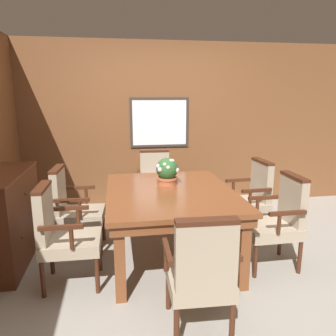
{
  "coord_description": "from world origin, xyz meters",
  "views": [
    {
      "loc": [
        -0.58,
        -2.98,
        1.7
      ],
      "look_at": [
        -0.04,
        0.34,
        0.94
      ],
      "focal_mm": 35.0,
      "sensor_mm": 36.0,
      "label": 1
    }
  ],
  "objects_px": {
    "potted_plant": "(167,172)",
    "chair_right_near": "(278,219)",
    "chair_head_far": "(156,183)",
    "chair_left_far": "(73,206)",
    "chair_head_near": "(201,271)",
    "dining_table": "(170,199)",
    "chair_left_near": "(62,233)",
    "sideboard_cabinet": "(5,219)",
    "chair_right_far": "(250,196)"
  },
  "relations": [
    {
      "from": "chair_head_near",
      "to": "chair_right_near",
      "type": "xyz_separation_m",
      "value": [
        1.01,
        0.83,
        0.0
      ]
    },
    {
      "from": "chair_left_far",
      "to": "chair_left_near",
      "type": "xyz_separation_m",
      "value": [
        -0.01,
        -0.71,
        0.0
      ]
    },
    {
      "from": "chair_left_near",
      "to": "chair_head_near",
      "type": "distance_m",
      "value": 1.34
    },
    {
      "from": "sideboard_cabinet",
      "to": "chair_right_near",
      "type": "bearing_deg",
      "value": -10.45
    },
    {
      "from": "dining_table",
      "to": "chair_left_near",
      "type": "height_order",
      "value": "chair_left_near"
    },
    {
      "from": "chair_right_near",
      "to": "dining_table",
      "type": "bearing_deg",
      "value": -108.65
    },
    {
      "from": "chair_head_near",
      "to": "sideboard_cabinet",
      "type": "distance_m",
      "value": 2.14
    },
    {
      "from": "chair_head_far",
      "to": "chair_right_near",
      "type": "distance_m",
      "value": 1.85
    },
    {
      "from": "chair_right_near",
      "to": "sideboard_cabinet",
      "type": "distance_m",
      "value": 2.73
    },
    {
      "from": "chair_left_near",
      "to": "chair_head_near",
      "type": "height_order",
      "value": "same"
    },
    {
      "from": "chair_right_near",
      "to": "sideboard_cabinet",
      "type": "relative_size",
      "value": 0.82
    },
    {
      "from": "chair_right_far",
      "to": "chair_left_far",
      "type": "bearing_deg",
      "value": -92.53
    },
    {
      "from": "chair_left_near",
      "to": "chair_left_far",
      "type": "bearing_deg",
      "value": 0.26
    },
    {
      "from": "dining_table",
      "to": "chair_left_near",
      "type": "relative_size",
      "value": 1.69
    },
    {
      "from": "chair_left_near",
      "to": "chair_right_near",
      "type": "distance_m",
      "value": 2.06
    },
    {
      "from": "dining_table",
      "to": "potted_plant",
      "type": "relative_size",
      "value": 5.47
    },
    {
      "from": "dining_table",
      "to": "chair_right_far",
      "type": "distance_m",
      "value": 1.12
    },
    {
      "from": "dining_table",
      "to": "chair_right_far",
      "type": "xyz_separation_m",
      "value": [
        1.04,
        0.39,
        -0.15
      ]
    },
    {
      "from": "chair_head_far",
      "to": "chair_right_near",
      "type": "xyz_separation_m",
      "value": [
        1.03,
        -1.54,
        0.0
      ]
    },
    {
      "from": "chair_left_far",
      "to": "chair_right_near",
      "type": "height_order",
      "value": "same"
    },
    {
      "from": "chair_head_far",
      "to": "chair_left_far",
      "type": "xyz_separation_m",
      "value": [
        -1.02,
        -0.84,
        0.0
      ]
    },
    {
      "from": "chair_left_far",
      "to": "chair_right_near",
      "type": "relative_size",
      "value": 1.0
    },
    {
      "from": "potted_plant",
      "to": "chair_left_far",
      "type": "bearing_deg",
      "value": 173.14
    },
    {
      "from": "chair_head_far",
      "to": "chair_left_far",
      "type": "height_order",
      "value": "same"
    },
    {
      "from": "chair_head_far",
      "to": "chair_left_far",
      "type": "relative_size",
      "value": 1.0
    },
    {
      "from": "chair_right_far",
      "to": "potted_plant",
      "type": "relative_size",
      "value": 3.24
    },
    {
      "from": "chair_right_far",
      "to": "chair_right_near",
      "type": "xyz_separation_m",
      "value": [
        -0.01,
        -0.72,
        0.0
      ]
    },
    {
      "from": "chair_left_near",
      "to": "chair_head_near",
      "type": "relative_size",
      "value": 1.0
    },
    {
      "from": "potted_plant",
      "to": "chair_head_far",
      "type": "bearing_deg",
      "value": 90.48
    },
    {
      "from": "chair_head_near",
      "to": "chair_right_far",
      "type": "bearing_deg",
      "value": -120.97
    },
    {
      "from": "chair_head_far",
      "to": "chair_right_near",
      "type": "height_order",
      "value": "same"
    },
    {
      "from": "potted_plant",
      "to": "chair_right_near",
      "type": "bearing_deg",
      "value": -29.21
    },
    {
      "from": "chair_left_far",
      "to": "chair_right_far",
      "type": "xyz_separation_m",
      "value": [
        2.07,
        0.03,
        0.0
      ]
    },
    {
      "from": "dining_table",
      "to": "potted_plant",
      "type": "height_order",
      "value": "potted_plant"
    },
    {
      "from": "chair_left_far",
      "to": "chair_head_near",
      "type": "height_order",
      "value": "same"
    },
    {
      "from": "chair_right_far",
      "to": "chair_head_near",
      "type": "bearing_deg",
      "value": -36.58
    },
    {
      "from": "chair_left_far",
      "to": "potted_plant",
      "type": "bearing_deg",
      "value": -93.51
    },
    {
      "from": "chair_head_far",
      "to": "chair_head_near",
      "type": "distance_m",
      "value": 2.37
    },
    {
      "from": "chair_left_far",
      "to": "sideboard_cabinet",
      "type": "bearing_deg",
      "value": 110.87
    },
    {
      "from": "dining_table",
      "to": "chair_head_near",
      "type": "height_order",
      "value": "chair_head_near"
    },
    {
      "from": "chair_right_near",
      "to": "sideboard_cabinet",
      "type": "height_order",
      "value": "sideboard_cabinet"
    },
    {
      "from": "chair_left_far",
      "to": "chair_head_near",
      "type": "relative_size",
      "value": 1.0
    },
    {
      "from": "chair_head_far",
      "to": "chair_right_far",
      "type": "bearing_deg",
      "value": -36.55
    },
    {
      "from": "chair_left_near",
      "to": "sideboard_cabinet",
      "type": "bearing_deg",
      "value": 52.0
    },
    {
      "from": "potted_plant",
      "to": "sideboard_cabinet",
      "type": "bearing_deg",
      "value": -177.38
    },
    {
      "from": "potted_plant",
      "to": "sideboard_cabinet",
      "type": "height_order",
      "value": "potted_plant"
    },
    {
      "from": "chair_head_near",
      "to": "chair_right_near",
      "type": "height_order",
      "value": "same"
    },
    {
      "from": "chair_head_far",
      "to": "potted_plant",
      "type": "xyz_separation_m",
      "value": [
        0.01,
        -0.97,
        0.38
      ]
    },
    {
      "from": "chair_head_far",
      "to": "dining_table",
      "type": "bearing_deg",
      "value": -88.43
    },
    {
      "from": "chair_left_near",
      "to": "sideboard_cabinet",
      "type": "height_order",
      "value": "sideboard_cabinet"
    }
  ]
}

